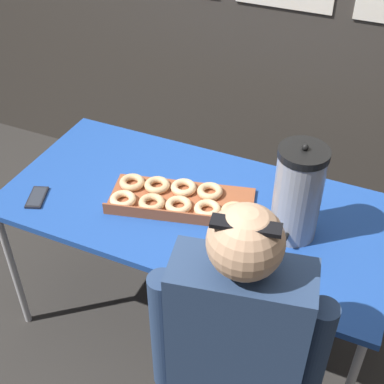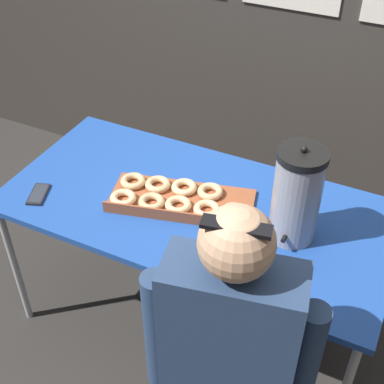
% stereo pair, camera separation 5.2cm
% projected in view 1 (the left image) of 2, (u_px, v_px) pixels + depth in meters
% --- Properties ---
extents(ground_plane, '(12.00, 12.00, 0.00)m').
position_uv_depth(ground_plane, '(195.00, 318.00, 2.64)').
color(ground_plane, '#2D2B28').
extents(back_wall, '(6.00, 0.11, 2.41)m').
position_uv_depth(back_wall, '(286.00, 1.00, 2.67)').
color(back_wall, '#38332D').
rests_on(back_wall, ground).
extents(folding_table, '(1.59, 0.78, 0.74)m').
position_uv_depth(folding_table, '(196.00, 212.00, 2.20)').
color(folding_table, '#1E479E').
rests_on(folding_table, ground).
extents(donut_box, '(0.63, 0.38, 0.05)m').
position_uv_depth(donut_box, '(178.00, 199.00, 2.17)').
color(donut_box, brown).
rests_on(donut_box, folding_table).
extents(coffee_urn, '(0.18, 0.20, 0.41)m').
position_uv_depth(coffee_urn, '(298.00, 193.00, 1.93)').
color(coffee_urn, '#939399').
rests_on(coffee_urn, folding_table).
extents(cell_phone, '(0.11, 0.15, 0.01)m').
position_uv_depth(cell_phone, '(37.00, 197.00, 2.20)').
color(cell_phone, black).
rests_on(cell_phone, folding_table).
extents(person_seated, '(0.53, 0.27, 1.31)m').
position_uv_depth(person_seated, '(234.00, 373.00, 1.70)').
color(person_seated, '#33332D').
rests_on(person_seated, ground).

